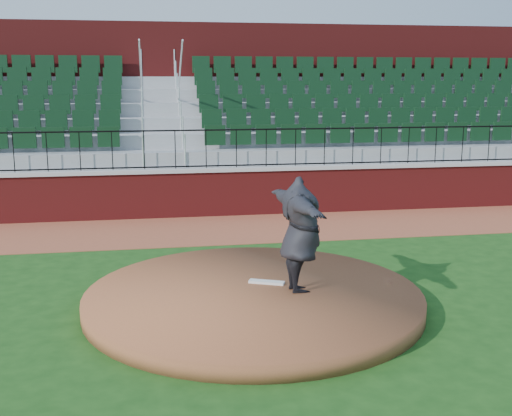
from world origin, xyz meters
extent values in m
plane|color=#174112|center=(0.00, 0.00, 0.00)|extent=(90.00, 90.00, 0.00)
cube|color=brown|center=(0.00, 5.40, 0.01)|extent=(34.00, 3.20, 0.01)
cube|color=maroon|center=(0.00, 7.00, 0.60)|extent=(34.00, 0.35, 1.20)
cube|color=#B7B7B7|center=(0.00, 7.00, 1.25)|extent=(34.00, 0.45, 0.10)
cube|color=maroon|center=(0.00, 12.52, 2.75)|extent=(34.00, 0.50, 5.50)
cylinder|color=brown|center=(-0.30, -0.04, 0.12)|extent=(5.43, 5.43, 0.25)
cube|color=white|center=(-0.02, 0.31, 0.27)|extent=(0.61, 0.38, 0.04)
imported|color=black|center=(0.43, -0.16, 1.19)|extent=(0.82, 2.35, 1.87)
camera|label=1|loc=(-1.89, -9.62, 3.60)|focal=44.24mm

